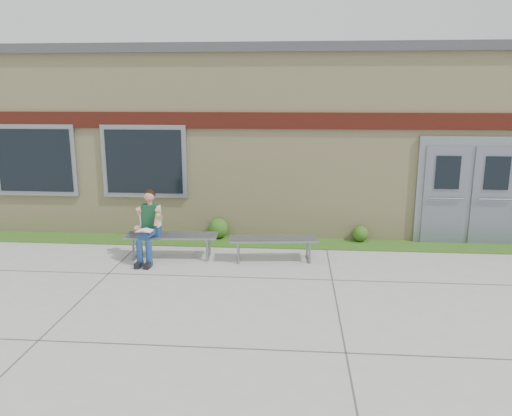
{
  "coord_description": "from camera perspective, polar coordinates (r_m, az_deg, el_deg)",
  "views": [
    {
      "loc": [
        0.33,
        -7.73,
        3.17
      ],
      "look_at": [
        -0.43,
        1.7,
        0.99
      ],
      "focal_mm": 35.0,
      "sensor_mm": 36.0,
      "label": 1
    }
  ],
  "objects": [
    {
      "name": "grass_strip",
      "position": [
        10.81,
        2.66,
        -4.01
      ],
      "size": [
        16.0,
        0.8,
        0.02
      ],
      "primitive_type": "cube",
      "color": "#265416",
      "rests_on": "ground"
    },
    {
      "name": "ground",
      "position": [
        8.36,
        2.02,
        -9.29
      ],
      "size": [
        80.0,
        80.0,
        0.0
      ],
      "primitive_type": "plane",
      "color": "#9E9E99",
      "rests_on": "ground"
    },
    {
      "name": "bench_left",
      "position": [
        9.94,
        -9.6,
        -3.62
      ],
      "size": [
        1.81,
        0.6,
        0.46
      ],
      "rotation": [
        0.0,
        0.0,
        0.06
      ],
      "color": "slate",
      "rests_on": "ground"
    },
    {
      "name": "shrub_mid",
      "position": [
        11.11,
        -4.33,
        -2.32
      ],
      "size": [
        0.44,
        0.44,
        0.44
      ],
      "primitive_type": "sphere",
      "color": "#265416",
      "rests_on": "grass_strip"
    },
    {
      "name": "bench_right",
      "position": [
        9.66,
        2.02,
        -4.04
      ],
      "size": [
        1.74,
        0.64,
        0.44
      ],
      "rotation": [
        0.0,
        0.0,
        0.1
      ],
      "color": "slate",
      "rests_on": "ground"
    },
    {
      "name": "school_building",
      "position": [
        13.76,
        3.26,
        8.53
      ],
      "size": [
        16.2,
        6.22,
        4.2
      ],
      "color": "beige",
      "rests_on": "ground"
    },
    {
      "name": "girl",
      "position": [
        9.75,
        -12.18,
        -1.85
      ],
      "size": [
        0.49,
        0.83,
        1.38
      ],
      "rotation": [
        0.0,
        0.0,
        -0.06
      ],
      "color": "navy",
      "rests_on": "ground"
    },
    {
      "name": "shrub_east",
      "position": [
        11.08,
        11.84,
        -2.88
      ],
      "size": [
        0.34,
        0.34,
        0.34
      ],
      "primitive_type": "sphere",
      "color": "#265416",
      "rests_on": "grass_strip"
    }
  ]
}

